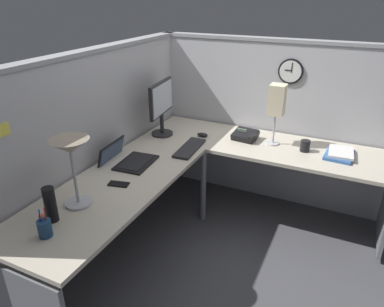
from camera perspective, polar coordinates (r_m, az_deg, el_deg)
The scene contains 18 objects.
ground_plane at distance 3.26m, azimuth 3.22°, elevation -12.50°, with size 6.80×6.80×0.00m, color #47474C.
cubicle_wall_back at distance 2.98m, azimuth -14.85°, elevation 0.63°, with size 2.57×0.12×1.58m.
cubicle_wall_right at distance 3.55m, azimuth 12.90°, elevation 4.80°, with size 0.12×2.37×1.58m.
desk at distance 2.78m, azimuth 3.29°, elevation -4.03°, with size 2.35×2.15×0.73m.
monitor at distance 3.27m, azimuth -4.92°, elevation 7.83°, with size 0.46×0.20×0.50m.
laptop at distance 2.86m, azimuth -10.62°, elevation -0.86°, with size 0.37×0.41×0.22m.
keyboard at distance 3.03m, azimuth -0.37°, elevation 0.88°, with size 0.43×0.14×0.02m, color #232326.
computer_mouse at distance 3.30m, azimuth 1.68°, elevation 3.01°, with size 0.06×0.10×0.03m, color black.
desk_lamp_dome at distance 2.23m, azimuth -18.83°, elevation 0.25°, with size 0.24×0.24×0.44m.
pen_cup at distance 2.15m, azimuth -22.49°, elevation -10.95°, with size 0.08×0.08×0.18m.
cell_phone at distance 2.55m, azimuth -11.65°, elevation -4.81°, with size 0.07×0.14×0.01m, color black.
thermos_flask at distance 2.24m, azimuth -21.72°, elevation -7.59°, with size 0.07×0.07×0.22m, color black.
office_phone at distance 3.26m, azimuth 8.58°, elevation 2.85°, with size 0.21×0.22×0.11m.
book_stack at distance 3.15m, azimuth 22.59°, elevation -0.04°, with size 0.30×0.23×0.04m.
desk_lamp_paper at distance 3.10m, azimuth 13.42°, elevation 8.06°, with size 0.13×0.13×0.53m.
coffee_mug at distance 3.13m, azimuth 17.64°, elevation 1.17°, with size 0.08×0.08×0.10m, color black.
wall_clock at distance 3.34m, azimuth 15.51°, elevation 12.57°, with size 0.04×0.22×0.22m.
pinned_note_leftmost at distance 2.26m, azimuth -28.20°, elevation 3.25°, with size 0.11×0.00×0.07m, color #EAD84C.
Camera 1 is at (-2.41, -0.94, 1.97)m, focal length 33.34 mm.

